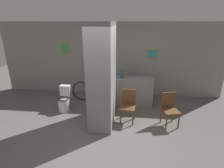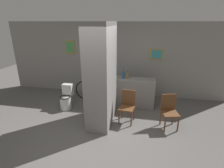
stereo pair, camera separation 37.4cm
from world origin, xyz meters
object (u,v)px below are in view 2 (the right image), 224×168
chair_near_pillar (127,105)px  bicycle (99,91)px  toilet (66,98)px  bottle_tall (124,75)px  chair_by_doorway (169,110)px

chair_near_pillar → bicycle: bearing=141.5°
chair_near_pillar → bicycle: chair_near_pillar is taller
toilet → chair_near_pillar: size_ratio=0.85×
toilet → bottle_tall: (1.72, 0.54, 0.72)m
bicycle → bottle_tall: (0.86, -0.18, 0.68)m
chair_near_pillar → chair_by_doorway: bearing=2.6°
bicycle → chair_near_pillar: bearing=-45.5°
chair_near_pillar → chair_by_doorway: 1.07m
bottle_tall → toilet: bearing=-162.6°
chair_by_doorway → chair_near_pillar: bearing=161.3°
chair_by_doorway → bottle_tall: bottle_tall is taller
chair_near_pillar → bottle_tall: (-0.24, 0.95, 0.56)m
chair_near_pillar → bicycle: (-1.10, 1.12, -0.12)m
toilet → bottle_tall: 1.94m
bicycle → chair_by_doorway: bearing=-29.0°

